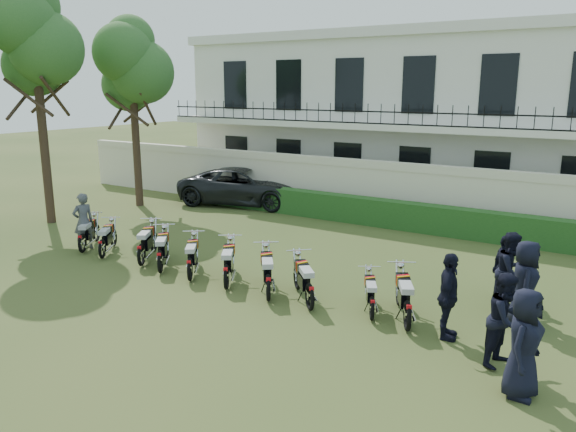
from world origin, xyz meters
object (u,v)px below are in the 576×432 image
motorcycle_6 (268,281)px  tree_west_near (132,65)px  motorcycle_1 (102,244)px  officer_5 (503,267)px  motorcycle_0 (82,239)px  officer_3 (525,284)px  officer_2 (448,296)px  officer_0 (524,343)px  motorcycle_4 (190,264)px  motorcycle_7 (310,290)px  suv (246,186)px  motorcycle_5 (226,271)px  officer_1 (506,320)px  officer_4 (511,272)px  tree_west_mid (34,40)px  motorcycle_9 (408,309)px  motorcycle_2 (141,249)px  inspector (83,221)px  motorcycle_8 (372,303)px  motorcycle_3 (160,256)px

motorcycle_6 → tree_west_near: bearing=113.8°
motorcycle_1 → officer_5: bearing=-18.6°
motorcycle_0 → officer_3: (12.51, 1.61, 0.47)m
motorcycle_6 → officer_2: size_ratio=0.95×
motorcycle_0 → officer_0: officer_0 is taller
motorcycle_4 → officer_0: (8.48, -1.26, 0.45)m
motorcycle_6 → officer_5: officer_5 is taller
motorcycle_1 → tree_west_near: bearing=94.2°
motorcycle_7 → suv: size_ratio=0.27×
motorcycle_5 → officer_1: (6.78, -0.30, 0.38)m
motorcycle_1 → officer_4: 11.37m
motorcycle_5 → suv: bearing=91.0°
tree_west_mid → officer_2: bearing=-6.9°
motorcycle_1 → officer_3: bearing=-26.4°
motorcycle_9 → officer_5: bearing=39.6°
tree_west_mid → motorcycle_7: bearing=-9.8°
motorcycle_2 → motorcycle_4: 2.04m
motorcycle_4 → motorcycle_9: motorcycle_9 is taller
motorcycle_4 → inspector: inspector is taller
tree_west_mid → inspector: (4.04, -1.65, -5.76)m
motorcycle_1 → officer_2: 10.34m
tree_west_mid → tree_west_near: 4.11m
motorcycle_6 → officer_3: size_ratio=0.91×
suv → motorcycle_8: bearing=-145.5°
motorcycle_9 → officer_5: (1.24, 3.08, 0.27)m
motorcycle_5 → suv: suv is taller
motorcycle_3 → motorcycle_5: (2.34, -0.02, 0.00)m
tree_west_near → motorcycle_2: (6.41, -5.96, -5.37)m
motorcycle_5 → officer_0: bearing=-42.9°
motorcycle_2 → officer_0: officer_0 is taller
motorcycle_3 → motorcycle_4: size_ratio=1.00×
motorcycle_8 → tree_west_near: bearing=127.7°
motorcycle_3 → motorcycle_2: bearing=131.6°
motorcycle_9 → inspector: (-10.88, 0.40, 0.38)m
inspector → motorcycle_1: bearing=88.3°
motorcycle_3 → motorcycle_6: bearing=-39.5°
tree_west_near → officer_3: 17.69m
motorcycle_8 → motorcycle_1: bearing=152.3°
motorcycle_0 → motorcycle_2: motorcycle_2 is taller
suv → officer_2: 14.33m
tree_west_near → motorcycle_3: tree_west_near is taller
officer_1 → officer_2: bearing=80.7°
suv → officer_4: officer_4 is taller
tree_west_mid → tree_west_near: bearing=82.9°
inspector → officer_0: 13.50m
officer_1 → inspector: bearing=100.9°
motorcycle_5 → motorcycle_6: size_ratio=1.02×
motorcycle_0 → motorcycle_6: motorcycle_6 is taller
tree_west_mid → motorcycle_8: 15.51m
tree_west_near → motorcycle_0: size_ratio=4.77×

